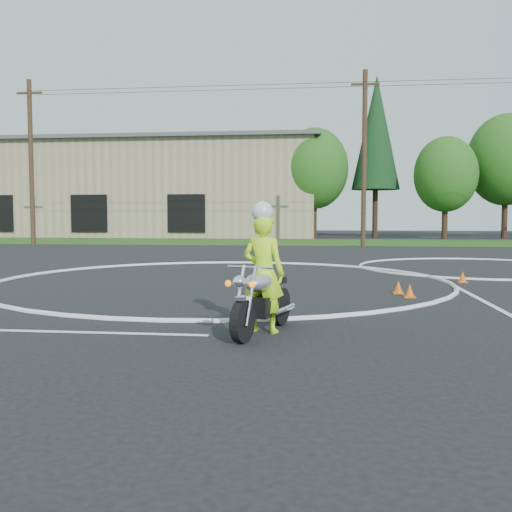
# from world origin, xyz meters

# --- Properties ---
(ground) EXTENTS (120.00, 120.00, 0.00)m
(ground) POSITION_xyz_m (0.00, 0.00, 0.00)
(ground) COLOR black
(ground) RESTS_ON ground
(grass_strip) EXTENTS (120.00, 10.00, 0.02)m
(grass_strip) POSITION_xyz_m (0.00, 27.00, 0.01)
(grass_strip) COLOR #1E4714
(grass_strip) RESTS_ON ground
(course_markings) EXTENTS (19.05, 19.05, 0.12)m
(course_markings) POSITION_xyz_m (2.17, 4.35, 0.01)
(course_markings) COLOR silver
(course_markings) RESTS_ON ground
(primary_motorcycle) EXTENTS (0.93, 1.98, 1.07)m
(primary_motorcycle) POSITION_xyz_m (1.77, -3.76, 0.52)
(primary_motorcycle) COLOR black
(primary_motorcycle) RESTS_ON ground
(rider_primary_grp) EXTENTS (0.76, 0.61, 1.99)m
(rider_primary_grp) POSITION_xyz_m (1.78, -3.62, 0.96)
(rider_primary_grp) COLOR #C2FD1A
(rider_primary_grp) RESTS_ON ground
(traffic_cones) EXTENTS (19.97, 12.43, 0.30)m
(traffic_cones) POSITION_xyz_m (6.98, 2.63, 0.14)
(traffic_cones) COLOR #D85D0B
(traffic_cones) RESTS_ON ground
(warehouse) EXTENTS (41.00, 17.00, 8.30)m
(warehouse) POSITION_xyz_m (-18.00, 39.99, 4.16)
(warehouse) COLOR tan
(warehouse) RESTS_ON ground
(treeline) EXTENTS (38.20, 8.10, 14.52)m
(treeline) POSITION_xyz_m (14.78, 34.61, 6.62)
(treeline) COLOR #382619
(treeline) RESTS_ON ground
(utility_poles) EXTENTS (41.60, 1.12, 10.00)m
(utility_poles) POSITION_xyz_m (5.00, 21.00, 5.20)
(utility_poles) COLOR #473321
(utility_poles) RESTS_ON ground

